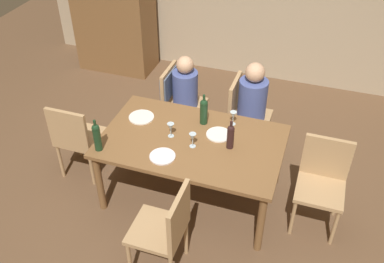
# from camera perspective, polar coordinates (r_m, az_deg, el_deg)

# --- Properties ---
(ground_plane) EXTENTS (10.00, 10.00, 0.00)m
(ground_plane) POSITION_cam_1_polar(r_m,az_deg,el_deg) (4.65, 0.00, -8.22)
(ground_plane) COLOR brown
(dining_table) EXTENTS (1.74, 1.07, 0.74)m
(dining_table) POSITION_cam_1_polar(r_m,az_deg,el_deg) (4.20, 0.00, -1.92)
(dining_table) COLOR brown
(dining_table) RESTS_ON ground_plane
(chair_far_right) EXTENTS (0.44, 0.44, 0.92)m
(chair_far_right) POSITION_cam_1_polar(r_m,az_deg,el_deg) (4.93, 6.79, 2.65)
(chair_far_right) COLOR tan
(chair_far_right) RESTS_ON ground_plane
(chair_far_left) EXTENTS (0.45, 0.44, 0.92)m
(chair_far_left) POSITION_cam_1_polar(r_m,az_deg,el_deg) (5.08, -2.21, 4.93)
(chair_far_left) COLOR tan
(chair_far_left) RESTS_ON ground_plane
(chair_right_end) EXTENTS (0.44, 0.44, 0.92)m
(chair_right_end) POSITION_cam_1_polar(r_m,az_deg,el_deg) (4.23, 16.77, -5.91)
(chair_right_end) COLOR tan
(chair_right_end) RESTS_ON ground_plane
(chair_near) EXTENTS (0.44, 0.44, 0.92)m
(chair_near) POSITION_cam_1_polar(r_m,az_deg,el_deg) (3.66, -3.38, -12.45)
(chair_near) COLOR tan
(chair_near) RESTS_ON ground_plane
(chair_left_end) EXTENTS (0.44, 0.44, 0.92)m
(chair_left_end) POSITION_cam_1_polar(r_m,az_deg,el_deg) (4.69, -15.00, -0.59)
(chair_left_end) COLOR tan
(chair_left_end) RESTS_ON ground_plane
(person_woman_host) EXTENTS (0.36, 0.32, 1.16)m
(person_woman_host) POSITION_cam_1_polar(r_m,az_deg,el_deg) (4.84, 8.21, 3.69)
(person_woman_host) COLOR #33333D
(person_woman_host) RESTS_ON ground_plane
(person_man_bearded) EXTENTS (0.34, 0.29, 1.10)m
(person_man_bearded) POSITION_cam_1_polar(r_m,az_deg,el_deg) (5.01, -0.62, 5.08)
(person_man_bearded) COLOR #33333D
(person_man_bearded) RESTS_ON ground_plane
(wine_bottle_tall_green) EXTENTS (0.08, 0.08, 0.33)m
(wine_bottle_tall_green) POSITION_cam_1_polar(r_m,az_deg,el_deg) (4.29, 1.56, 2.75)
(wine_bottle_tall_green) COLOR #19381E
(wine_bottle_tall_green) RESTS_ON dining_table
(wine_bottle_dark_red) EXTENTS (0.07, 0.07, 0.30)m
(wine_bottle_dark_red) POSITION_cam_1_polar(r_m,az_deg,el_deg) (4.00, 5.09, -0.58)
(wine_bottle_dark_red) COLOR black
(wine_bottle_dark_red) RESTS_ON dining_table
(wine_bottle_short_olive) EXTENTS (0.07, 0.07, 0.33)m
(wine_bottle_short_olive) POSITION_cam_1_polar(r_m,az_deg,el_deg) (4.04, -12.41, -0.62)
(wine_bottle_short_olive) COLOR #19381E
(wine_bottle_short_olive) RESTS_ON dining_table
(wine_glass_near_left) EXTENTS (0.07, 0.07, 0.15)m
(wine_glass_near_left) POSITION_cam_1_polar(r_m,az_deg,el_deg) (4.01, 0.08, -0.79)
(wine_glass_near_left) COLOR silver
(wine_glass_near_left) RESTS_ON dining_table
(wine_glass_centre) EXTENTS (0.07, 0.07, 0.15)m
(wine_glass_centre) POSITION_cam_1_polar(r_m,az_deg,el_deg) (4.14, -2.82, 0.56)
(wine_glass_centre) COLOR silver
(wine_glass_centre) RESTS_ON dining_table
(wine_glass_near_right) EXTENTS (0.07, 0.07, 0.15)m
(wine_glass_near_right) POSITION_cam_1_polar(r_m,az_deg,el_deg) (4.31, 5.45, 2.11)
(wine_glass_near_right) COLOR silver
(wine_glass_near_right) RESTS_ON dining_table
(dinner_plate_host) EXTENTS (0.24, 0.24, 0.01)m
(dinner_plate_host) POSITION_cam_1_polar(r_m,az_deg,el_deg) (4.21, 3.52, -0.40)
(dinner_plate_host) COLOR white
(dinner_plate_host) RESTS_ON dining_table
(dinner_plate_guest_left) EXTENTS (0.24, 0.24, 0.01)m
(dinner_plate_guest_left) POSITION_cam_1_polar(r_m,az_deg,el_deg) (3.96, -3.91, -3.28)
(dinner_plate_guest_left) COLOR white
(dinner_plate_guest_left) RESTS_ON dining_table
(dinner_plate_guest_right) EXTENTS (0.26, 0.26, 0.01)m
(dinner_plate_guest_right) POSITION_cam_1_polar(r_m,az_deg,el_deg) (4.47, -6.68, 1.88)
(dinner_plate_guest_right) COLOR white
(dinner_plate_guest_right) RESTS_ON dining_table
(handbag) EXTENTS (0.29, 0.13, 0.22)m
(handbag) POSITION_cam_1_polar(r_m,az_deg,el_deg) (5.23, -11.85, -1.44)
(handbag) COLOR brown
(handbag) RESTS_ON ground_plane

